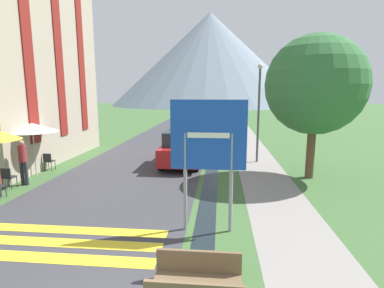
# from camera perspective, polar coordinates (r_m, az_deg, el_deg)

# --- Properties ---
(ground_plane) EXTENTS (160.00, 160.00, 0.00)m
(ground_plane) POSITION_cam_1_polar(r_m,az_deg,el_deg) (23.79, 1.58, 0.77)
(ground_plane) COLOR #3D6033
(road) EXTENTS (6.40, 60.00, 0.01)m
(road) POSITION_cam_1_polar(r_m,az_deg,el_deg) (33.90, -1.49, 3.49)
(road) COLOR #38383D
(road) RESTS_ON ground_plane
(footpath) EXTENTS (2.20, 60.00, 0.01)m
(footpath) POSITION_cam_1_polar(r_m,az_deg,el_deg) (33.71, 8.88, 3.34)
(footpath) COLOR gray
(footpath) RESTS_ON ground_plane
(drainage_channel) EXTENTS (0.60, 60.00, 0.00)m
(drainage_channel) POSITION_cam_1_polar(r_m,az_deg,el_deg) (33.65, 4.79, 3.41)
(drainage_channel) COLOR black
(drainage_channel) RESTS_ON ground_plane
(crosswalk_marking) EXTENTS (5.44, 1.84, 0.01)m
(crosswalk_marking) POSITION_cam_1_polar(r_m,az_deg,el_deg) (8.66, -24.46, -16.69)
(crosswalk_marking) COLOR yellow
(crosswalk_marking) RESTS_ON ground_plane
(mountain_distant) EXTENTS (57.07, 57.07, 26.41)m
(mountain_distant) POSITION_cam_1_polar(r_m,az_deg,el_deg) (91.49, 3.40, 15.75)
(mountain_distant) COLOR slate
(mountain_distant) RESTS_ON ground_plane
(hotel_building) EXTENTS (5.46, 9.82, 11.47)m
(hotel_building) POSITION_cam_1_polar(r_m,az_deg,el_deg) (19.10, -30.97, 15.78)
(hotel_building) COLOR tan
(hotel_building) RESTS_ON ground_plane
(road_sign) EXTENTS (1.99, 0.11, 3.56)m
(road_sign) POSITION_cam_1_polar(r_m,az_deg,el_deg) (7.84, 3.13, -0.42)
(road_sign) COLOR gray
(road_sign) RESTS_ON ground_plane
(footbridge) EXTENTS (1.70, 1.10, 0.65)m
(footbridge) POSITION_cam_1_polar(r_m,az_deg,el_deg) (6.09, 0.89, -25.51)
(footbridge) COLOR brown
(footbridge) RESTS_ON ground_plane
(parked_car_near) EXTENTS (1.95, 4.53, 1.82)m
(parked_car_near) POSITION_cam_1_polar(r_m,az_deg,el_deg) (15.63, -1.93, -0.62)
(parked_car_near) COLOR #A31919
(parked_car_near) RESTS_ON ground_plane
(parked_car_far) EXTENTS (1.84, 4.20, 1.82)m
(parked_car_far) POSITION_cam_1_polar(r_m,az_deg,el_deg) (29.09, 1.33, 4.23)
(parked_car_far) COLOR navy
(parked_car_far) RESTS_ON ground_plane
(cafe_chair_far_right) EXTENTS (0.40, 0.40, 0.85)m
(cafe_chair_far_right) POSITION_cam_1_polar(r_m,az_deg,el_deg) (16.05, -25.66, -2.78)
(cafe_chair_far_right) COLOR #232328
(cafe_chair_far_right) RESTS_ON ground_plane
(cafe_chair_near_left) EXTENTS (0.40, 0.40, 0.85)m
(cafe_chair_near_left) POSITION_cam_1_polar(r_m,az_deg,el_deg) (13.78, -31.66, -5.23)
(cafe_chair_near_left) COLOR #232328
(cafe_chair_near_left) RESTS_ON ground_plane
(cafe_umbrella_middle_white) EXTENTS (2.19, 2.19, 2.40)m
(cafe_umbrella_middle_white) POSITION_cam_1_polar(r_m,az_deg,el_deg) (15.06, -28.14, 2.78)
(cafe_umbrella_middle_white) COLOR #B7B2A8
(cafe_umbrella_middle_white) RESTS_ON ground_plane
(person_standing_terrace) EXTENTS (0.32, 0.32, 1.86)m
(person_standing_terrace) POSITION_cam_1_polar(r_m,az_deg,el_deg) (13.90, -29.54, -2.51)
(person_standing_terrace) COLOR #282833
(person_standing_terrace) RESTS_ON ground_plane
(streetlamp) EXTENTS (0.28, 0.28, 5.22)m
(streetlamp) POSITION_cam_1_polar(r_m,az_deg,el_deg) (16.35, 12.62, 7.29)
(streetlamp) COLOR #515156
(streetlamp) RESTS_ON ground_plane
(tree_by_path) EXTENTS (4.21, 4.21, 6.16)m
(tree_by_path) POSITION_cam_1_polar(r_m,az_deg,el_deg) (13.90, 22.40, 10.32)
(tree_by_path) COLOR brown
(tree_by_path) RESTS_ON ground_plane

